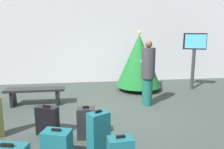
{
  "coord_description": "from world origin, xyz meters",
  "views": [
    {
      "loc": [
        -0.91,
        -5.29,
        1.99
      ],
      "look_at": [
        -0.13,
        0.27,
        0.9
      ],
      "focal_mm": 34.78,
      "sensor_mm": 36.0,
      "label": 1
    }
  ],
  "objects_px": {
    "suitcase_2": "(99,135)",
    "suitcase_7": "(47,121)",
    "suitcase_4": "(57,147)",
    "holiday_tree": "(139,60)",
    "suitcase_6": "(86,123)",
    "traveller_0": "(148,72)",
    "flight_info_kiosk": "(194,51)",
    "waiting_bench": "(35,92)"
  },
  "relations": [
    {
      "from": "flight_info_kiosk",
      "to": "suitcase_4",
      "type": "bearing_deg",
      "value": -137.35
    },
    {
      "from": "holiday_tree",
      "to": "traveller_0",
      "type": "xyz_separation_m",
      "value": [
        -0.18,
        -1.62,
        -0.11
      ]
    },
    {
      "from": "holiday_tree",
      "to": "suitcase_4",
      "type": "relative_size",
      "value": 3.6
    },
    {
      "from": "suitcase_4",
      "to": "suitcase_7",
      "type": "xyz_separation_m",
      "value": [
        -0.29,
        1.01,
        0.02
      ]
    },
    {
      "from": "suitcase_6",
      "to": "suitcase_4",
      "type": "bearing_deg",
      "value": -120.73
    },
    {
      "from": "suitcase_2",
      "to": "suitcase_4",
      "type": "xyz_separation_m",
      "value": [
        -0.64,
        -0.11,
        -0.11
      ]
    },
    {
      "from": "flight_info_kiosk",
      "to": "waiting_bench",
      "type": "height_order",
      "value": "flight_info_kiosk"
    },
    {
      "from": "flight_info_kiosk",
      "to": "suitcase_2",
      "type": "distance_m",
      "value": 5.39
    },
    {
      "from": "suitcase_2",
      "to": "suitcase_6",
      "type": "distance_m",
      "value": 0.7
    },
    {
      "from": "holiday_tree",
      "to": "suitcase_2",
      "type": "bearing_deg",
      "value": -113.28
    },
    {
      "from": "waiting_bench",
      "to": "suitcase_4",
      "type": "distance_m",
      "value": 3.04
    },
    {
      "from": "suitcase_2",
      "to": "suitcase_7",
      "type": "xyz_separation_m",
      "value": [
        -0.93,
        0.9,
        -0.09
      ]
    },
    {
      "from": "suitcase_2",
      "to": "suitcase_6",
      "type": "bearing_deg",
      "value": 105.3
    },
    {
      "from": "suitcase_2",
      "to": "suitcase_4",
      "type": "bearing_deg",
      "value": -170.57
    },
    {
      "from": "suitcase_4",
      "to": "suitcase_7",
      "type": "bearing_deg",
      "value": 106.05
    },
    {
      "from": "suitcase_4",
      "to": "flight_info_kiosk",
      "type": "bearing_deg",
      "value": 42.65
    },
    {
      "from": "traveller_0",
      "to": "suitcase_4",
      "type": "height_order",
      "value": "traveller_0"
    },
    {
      "from": "waiting_bench",
      "to": "suitcase_4",
      "type": "relative_size",
      "value": 2.78
    },
    {
      "from": "holiday_tree",
      "to": "flight_info_kiosk",
      "type": "xyz_separation_m",
      "value": [
        1.94,
        -0.13,
        0.3
      ]
    },
    {
      "from": "waiting_bench",
      "to": "suitcase_7",
      "type": "xyz_separation_m",
      "value": [
        0.6,
        -1.9,
        -0.08
      ]
    },
    {
      "from": "waiting_bench",
      "to": "suitcase_4",
      "type": "xyz_separation_m",
      "value": [
        0.89,
        -2.9,
        -0.1
      ]
    },
    {
      "from": "suitcase_2",
      "to": "suitcase_6",
      "type": "relative_size",
      "value": 1.24
    },
    {
      "from": "suitcase_6",
      "to": "suitcase_2",
      "type": "bearing_deg",
      "value": -74.7
    },
    {
      "from": "suitcase_7",
      "to": "suitcase_6",
      "type": "bearing_deg",
      "value": -17.15
    },
    {
      "from": "suitcase_4",
      "to": "suitcase_7",
      "type": "distance_m",
      "value": 1.05
    },
    {
      "from": "holiday_tree",
      "to": "flight_info_kiosk",
      "type": "relative_size",
      "value": 1.04
    },
    {
      "from": "holiday_tree",
      "to": "suitcase_7",
      "type": "relative_size",
      "value": 3.37
    },
    {
      "from": "flight_info_kiosk",
      "to": "suitcase_6",
      "type": "xyz_separation_m",
      "value": [
        -3.83,
        -3.18,
        -1.05
      ]
    },
    {
      "from": "flight_info_kiosk",
      "to": "suitcase_7",
      "type": "distance_m",
      "value": 5.55
    },
    {
      "from": "suitcase_2",
      "to": "suitcase_7",
      "type": "relative_size",
      "value": 1.29
    },
    {
      "from": "traveller_0",
      "to": "suitcase_6",
      "type": "xyz_separation_m",
      "value": [
        -1.72,
        -1.69,
        -0.64
      ]
    },
    {
      "from": "traveller_0",
      "to": "suitcase_4",
      "type": "bearing_deg",
      "value": -131.43
    },
    {
      "from": "traveller_0",
      "to": "suitcase_2",
      "type": "xyz_separation_m",
      "value": [
        -1.54,
        -2.36,
        -0.56
      ]
    },
    {
      "from": "flight_info_kiosk",
      "to": "traveller_0",
      "type": "bearing_deg",
      "value": -144.92
    },
    {
      "from": "flight_info_kiosk",
      "to": "waiting_bench",
      "type": "distance_m",
      "value": 5.38
    },
    {
      "from": "holiday_tree",
      "to": "suitcase_2",
      "type": "xyz_separation_m",
      "value": [
        -1.71,
        -3.98,
        -0.67
      ]
    },
    {
      "from": "flight_info_kiosk",
      "to": "traveller_0",
      "type": "xyz_separation_m",
      "value": [
        -2.12,
        -1.49,
        -0.41
      ]
    },
    {
      "from": "holiday_tree",
      "to": "suitcase_4",
      "type": "xyz_separation_m",
      "value": [
        -2.36,
        -4.09,
        -0.78
      ]
    },
    {
      "from": "waiting_bench",
      "to": "suitcase_6",
      "type": "distance_m",
      "value": 2.52
    },
    {
      "from": "flight_info_kiosk",
      "to": "traveller_0",
      "type": "relative_size",
      "value": 1.11
    },
    {
      "from": "holiday_tree",
      "to": "suitcase_4",
      "type": "bearing_deg",
      "value": -119.96
    },
    {
      "from": "holiday_tree",
      "to": "traveller_0",
      "type": "distance_m",
      "value": 1.63
    }
  ]
}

